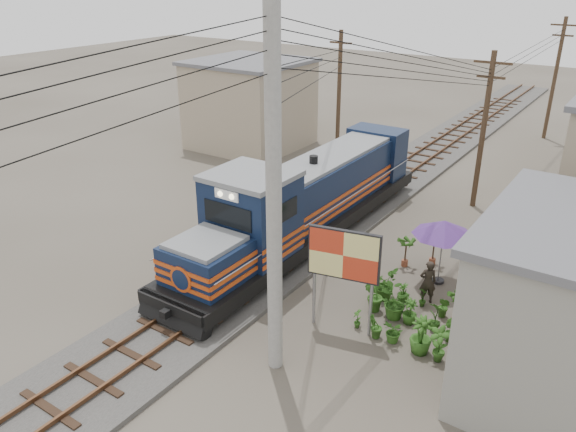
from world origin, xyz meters
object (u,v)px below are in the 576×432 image
Objects in this scene: locomotive at (305,203)px; market_umbrella at (444,228)px; billboard at (344,258)px; vendor at (428,282)px.

locomotive is 5.66m from market_umbrella.
billboard is 3.71m from vendor.
vendor is (1.60, 2.88, -1.69)m from billboard.
billboard is at bearing 26.36° from vendor.
market_umbrella is at bearing -119.42° from vendor.
locomotive is at bearing -50.38° from vendor.
locomotive is 4.55× the size of billboard.
market_umbrella is (5.64, -0.16, 0.43)m from locomotive.
locomotive is 6.07m from vendor.
billboard reaches higher than market_umbrella.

